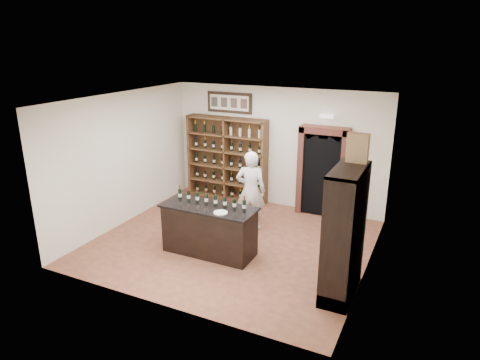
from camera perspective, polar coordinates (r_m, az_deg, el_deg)
name	(u,v)px	position (r m, az deg, el deg)	size (l,w,h in m)	color
floor	(232,242)	(9.15, -1.06, -8.29)	(5.50, 5.50, 0.00)	brown
ceiling	(231,99)	(8.25, -1.18, 10.69)	(5.50, 5.50, 0.00)	white
wall_back	(276,148)	(10.79, 4.88, 4.32)	(5.50, 0.04, 3.00)	white
wall_left	(124,159)	(10.07, -15.24, 2.73)	(0.04, 5.00, 3.00)	white
wall_right	(372,195)	(7.80, 17.25, -1.96)	(0.04, 5.00, 3.00)	white
wine_shelf	(228,159)	(11.25, -1.67, 2.86)	(2.20, 0.38, 2.20)	brown
framed_picture	(229,103)	(11.08, -1.42, 10.28)	(1.25, 0.04, 0.52)	black
arched_doorway	(323,169)	(10.36, 10.95, 1.39)	(1.17, 0.35, 2.17)	black
emergency_light	(327,116)	(10.16, 11.52, 8.34)	(0.30, 0.10, 0.10)	white
tasting_counter	(209,230)	(8.54, -4.10, -6.67)	(1.88, 0.78, 1.00)	black
counter_bottle_0	(180,194)	(8.73, -8.03, -1.88)	(0.07, 0.07, 0.30)	black
counter_bottle_1	(188,196)	(8.62, -6.88, -2.09)	(0.07, 0.07, 0.30)	black
counter_bottle_2	(197,197)	(8.52, -5.71, -2.31)	(0.07, 0.07, 0.30)	black
counter_bottle_3	(206,199)	(8.42, -4.51, -2.52)	(0.07, 0.07, 0.30)	black
counter_bottle_4	(216,200)	(8.32, -3.29, -2.74)	(0.07, 0.07, 0.30)	black
counter_bottle_5	(225,202)	(8.23, -2.03, -2.97)	(0.07, 0.07, 0.30)	black
counter_bottle_6	(234,204)	(8.15, -0.74, -3.20)	(0.07, 0.07, 0.30)	black
counter_bottle_7	(244,206)	(8.06, 0.57, -3.43)	(0.07, 0.07, 0.30)	black
side_cabinet	(345,253)	(7.31, 13.80, -9.44)	(0.48, 1.20, 2.20)	black
shopkeeper	(251,191)	(9.45, 1.44, -1.43)	(0.66, 0.43, 1.81)	silver
plate	(221,213)	(8.00, -2.61, -4.38)	(0.26, 0.26, 0.02)	silver
wine_crate	(358,148)	(7.08, 15.42, 4.14)	(0.34, 0.14, 0.48)	tan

